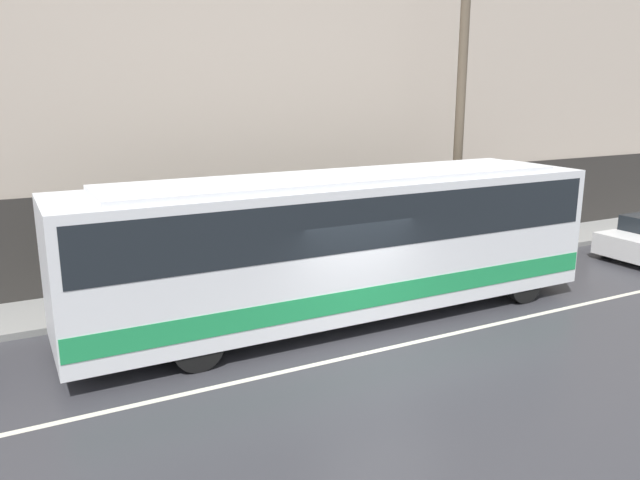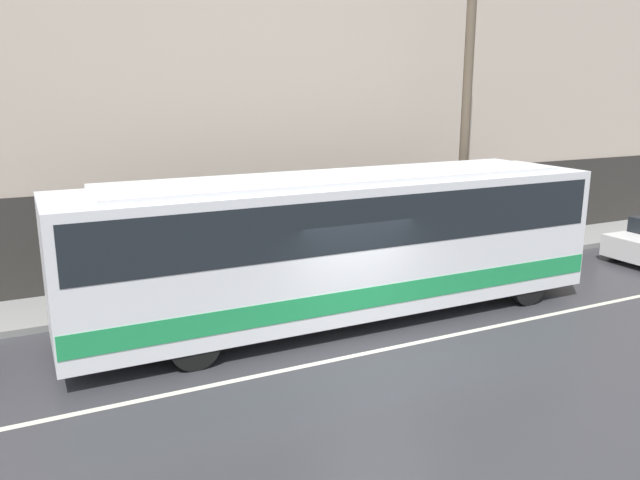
{
  "view_description": "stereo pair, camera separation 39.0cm",
  "coord_description": "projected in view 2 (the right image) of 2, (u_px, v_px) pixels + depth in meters",
  "views": [
    {
      "loc": [
        -6.4,
        -9.79,
        5.15
      ],
      "look_at": [
        -0.25,
        1.94,
        1.91
      ],
      "focal_mm": 35.0,
      "sensor_mm": 36.0,
      "label": 1
    },
    {
      "loc": [
        -6.05,
        -9.97,
        5.15
      ],
      "look_at": [
        -0.25,
        1.94,
        1.91
      ],
      "focal_mm": 35.0,
      "sensor_mm": 36.0,
      "label": 2
    }
  ],
  "objects": [
    {
      "name": "ground_plane",
      "position": [
        374.0,
        352.0,
        12.5
      ],
      "size": [
        60.0,
        60.0,
        0.0
      ],
      "primitive_type": "plane",
      "color": "#333338"
    },
    {
      "name": "sidewalk",
      "position": [
        277.0,
        280.0,
        16.94
      ],
      "size": [
        60.0,
        2.21,
        0.15
      ],
      "color": "gray",
      "rests_on": "ground_plane"
    },
    {
      "name": "building_facade",
      "position": [
        257.0,
        90.0,
        16.84
      ],
      "size": [
        60.0,
        0.35,
        10.56
      ],
      "color": "#B7A899",
      "rests_on": "ground_plane"
    },
    {
      "name": "lane_stripe",
      "position": [
        374.0,
        352.0,
        12.5
      ],
      "size": [
        54.0,
        0.14,
        0.01
      ],
      "color": "beige",
      "rests_on": "ground_plane"
    },
    {
      "name": "transit_bus",
      "position": [
        343.0,
        239.0,
        13.88
      ],
      "size": [
        12.24,
        2.57,
        3.31
      ],
      "color": "silver",
      "rests_on": "ground_plane"
    },
    {
      "name": "utility_pole_near",
      "position": [
        466.0,
        115.0,
        17.71
      ],
      "size": [
        0.27,
        0.27,
        8.48
      ],
      "color": "brown",
      "rests_on": "sidewalk"
    }
  ]
}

